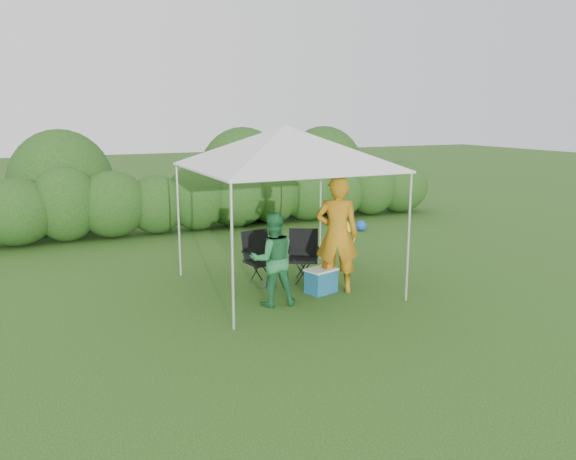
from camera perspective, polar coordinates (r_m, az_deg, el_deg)
name	(u,v)px	position (r m, az deg, el deg)	size (l,w,h in m)	color
ground	(298,295)	(9.58, 0.98, -6.61)	(70.00, 70.00, 0.00)	#325C1D
hedge	(201,199)	(14.91, -8.80, 3.17)	(14.53, 1.53, 1.80)	#28521A
canopy	(285,147)	(9.56, -0.29, 8.42)	(3.10, 3.10, 2.83)	silver
chair_right	(303,252)	(10.27, 1.56, -2.25)	(0.72, 0.71, 0.94)	black
chair_left	(260,254)	(10.07, -2.90, -2.47)	(0.66, 0.61, 0.96)	black
man	(337,235)	(9.56, 5.00, -0.47)	(0.73, 0.48, 2.00)	#C67A16
woman	(273,259)	(8.91, -1.56, -2.97)	(0.73, 0.57, 1.51)	#277740
cooler	(321,280)	(9.66, 3.37, -5.14)	(0.59, 0.49, 0.42)	#1E638D
bottle	(325,262)	(9.56, 3.83, -3.24)	(0.07, 0.07, 0.25)	#592D0C
lawn_toy	(349,224)	(14.78, 6.25, 0.57)	(0.69, 0.57, 0.34)	yellow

